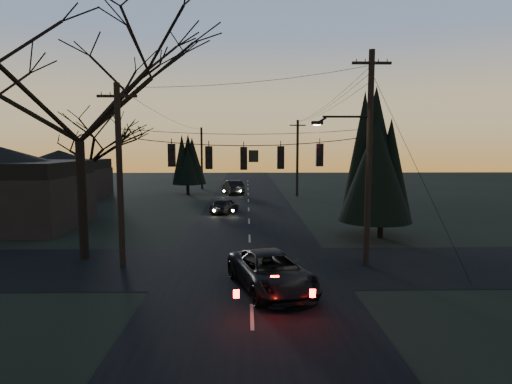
{
  "coord_description": "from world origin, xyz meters",
  "views": [
    {
      "loc": [
        -0.17,
        -9.71,
        5.7
      ],
      "look_at": [
        0.25,
        9.13,
        3.64
      ],
      "focal_mm": 30.0,
      "sensor_mm": 36.0,
      "label": 1
    }
  ],
  "objects_px": {
    "utility_pole_left": "(123,267)",
    "utility_pole_far_l": "(202,189)",
    "suv_near": "(271,272)",
    "sedan_oncoming_a": "(225,206)",
    "utility_pole_right": "(366,266)",
    "evergreen_right": "(382,160)",
    "sedan_oncoming_b": "(233,187)",
    "bare_tree_left": "(77,93)",
    "utility_pole_far_r": "(297,196)"
  },
  "relations": [
    {
      "from": "utility_pole_far_r",
      "to": "evergreen_right",
      "type": "relative_size",
      "value": 1.01
    },
    {
      "from": "utility_pole_far_r",
      "to": "sedan_oncoming_b",
      "type": "relative_size",
      "value": 1.75
    },
    {
      "from": "utility_pole_left",
      "to": "bare_tree_left",
      "type": "bearing_deg",
      "value": 146.43
    },
    {
      "from": "suv_near",
      "to": "evergreen_right",
      "type": "bearing_deg",
      "value": 35.91
    },
    {
      "from": "utility_pole_right",
      "to": "utility_pole_left",
      "type": "relative_size",
      "value": 1.18
    },
    {
      "from": "utility_pole_right",
      "to": "evergreen_right",
      "type": "bearing_deg",
      "value": 67.11
    },
    {
      "from": "utility_pole_far_l",
      "to": "sedan_oncoming_a",
      "type": "distance_m",
      "value": 20.38
    },
    {
      "from": "utility_pole_right",
      "to": "bare_tree_left",
      "type": "xyz_separation_m",
      "value": [
        -13.86,
        1.57,
        8.24
      ]
    },
    {
      "from": "bare_tree_left",
      "to": "sedan_oncoming_a",
      "type": "relative_size",
      "value": 3.15
    },
    {
      "from": "utility_pole_left",
      "to": "sedan_oncoming_b",
      "type": "bearing_deg",
      "value": 82.06
    },
    {
      "from": "utility_pole_far_r",
      "to": "suv_near",
      "type": "xyz_separation_m",
      "value": [
        -4.7,
        -31.38,
        0.74
      ]
    },
    {
      "from": "utility_pole_far_l",
      "to": "suv_near",
      "type": "height_order",
      "value": "utility_pole_far_l"
    },
    {
      "from": "utility_pole_left",
      "to": "suv_near",
      "type": "bearing_deg",
      "value": -26.44
    },
    {
      "from": "sedan_oncoming_b",
      "to": "utility_pole_right",
      "type": "bearing_deg",
      "value": 88.55
    },
    {
      "from": "utility_pole_far_r",
      "to": "utility_pole_left",
      "type": "bearing_deg",
      "value": -112.33
    },
    {
      "from": "utility_pole_far_l",
      "to": "sedan_oncoming_b",
      "type": "xyz_separation_m",
      "value": [
        4.21,
        -5.87,
        0.8
      ]
    },
    {
      "from": "utility_pole_left",
      "to": "utility_pole_far_l",
      "type": "distance_m",
      "value": 36.0
    },
    {
      "from": "evergreen_right",
      "to": "suv_near",
      "type": "xyz_separation_m",
      "value": [
        -7.29,
        -9.52,
        -4.06
      ]
    },
    {
      "from": "utility_pole_far_l",
      "to": "evergreen_right",
      "type": "height_order",
      "value": "evergreen_right"
    },
    {
      "from": "suv_near",
      "to": "sedan_oncoming_a",
      "type": "bearing_deg",
      "value": 81.67
    },
    {
      "from": "utility_pole_far_l",
      "to": "suv_near",
      "type": "xyz_separation_m",
      "value": [
        6.8,
        -39.38,
        0.74
      ]
    },
    {
      "from": "utility_pole_left",
      "to": "evergreen_right",
      "type": "xyz_separation_m",
      "value": [
        14.09,
        6.14,
        4.8
      ]
    },
    {
      "from": "utility_pole_far_r",
      "to": "bare_tree_left",
      "type": "distance_m",
      "value": 30.96
    },
    {
      "from": "suv_near",
      "to": "sedan_oncoming_a",
      "type": "relative_size",
      "value": 1.42
    },
    {
      "from": "utility_pole_far_l",
      "to": "sedan_oncoming_b",
      "type": "relative_size",
      "value": 1.65
    },
    {
      "from": "bare_tree_left",
      "to": "evergreen_right",
      "type": "distance_m",
      "value": 17.42
    },
    {
      "from": "bare_tree_left",
      "to": "sedan_oncoming_b",
      "type": "distance_m",
      "value": 30.24
    },
    {
      "from": "utility_pole_right",
      "to": "bare_tree_left",
      "type": "height_order",
      "value": "bare_tree_left"
    },
    {
      "from": "utility_pole_right",
      "to": "sedan_oncoming_b",
      "type": "relative_size",
      "value": 2.06
    },
    {
      "from": "suv_near",
      "to": "utility_pole_far_r",
      "type": "bearing_deg",
      "value": 64.84
    },
    {
      "from": "utility_pole_far_r",
      "to": "sedan_oncoming_a",
      "type": "relative_size",
      "value": 2.27
    },
    {
      "from": "suv_near",
      "to": "sedan_oncoming_b",
      "type": "bearing_deg",
      "value": 77.79
    },
    {
      "from": "evergreen_right",
      "to": "suv_near",
      "type": "distance_m",
      "value": 12.66
    },
    {
      "from": "utility_pole_far_l",
      "to": "utility_pole_left",
      "type": "bearing_deg",
      "value": -90.0
    },
    {
      "from": "utility_pole_right",
      "to": "utility_pole_far_l",
      "type": "bearing_deg",
      "value": 107.72
    },
    {
      "from": "utility_pole_left",
      "to": "sedan_oncoming_a",
      "type": "height_order",
      "value": "utility_pole_left"
    },
    {
      "from": "evergreen_right",
      "to": "utility_pole_right",
      "type": "bearing_deg",
      "value": -112.89
    },
    {
      "from": "suv_near",
      "to": "utility_pole_left",
      "type": "bearing_deg",
      "value": 136.92
    },
    {
      "from": "utility_pole_far_r",
      "to": "bare_tree_left",
      "type": "height_order",
      "value": "bare_tree_left"
    },
    {
      "from": "utility_pole_right",
      "to": "sedan_oncoming_a",
      "type": "bearing_deg",
      "value": 115.19
    },
    {
      "from": "utility_pole_left",
      "to": "utility_pole_far_l",
      "type": "height_order",
      "value": "utility_pole_left"
    },
    {
      "from": "utility_pole_far_r",
      "to": "utility_pole_far_l",
      "type": "distance_m",
      "value": 14.01
    },
    {
      "from": "sedan_oncoming_a",
      "to": "utility_pole_far_l",
      "type": "bearing_deg",
      "value": -60.86
    },
    {
      "from": "evergreen_right",
      "to": "sedan_oncoming_a",
      "type": "distance_m",
      "value": 14.75
    },
    {
      "from": "utility_pole_right",
      "to": "utility_pole_far_r",
      "type": "relative_size",
      "value": 1.18
    },
    {
      "from": "utility_pole_right",
      "to": "utility_pole_left",
      "type": "bearing_deg",
      "value": 180.0
    },
    {
      "from": "utility_pole_right",
      "to": "sedan_oncoming_b",
      "type": "height_order",
      "value": "utility_pole_right"
    },
    {
      "from": "bare_tree_left",
      "to": "utility_pole_left",
      "type": "bearing_deg",
      "value": -33.57
    },
    {
      "from": "bare_tree_left",
      "to": "utility_pole_right",
      "type": "bearing_deg",
      "value": -6.45
    },
    {
      "from": "utility_pole_right",
      "to": "suv_near",
      "type": "height_order",
      "value": "utility_pole_right"
    }
  ]
}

